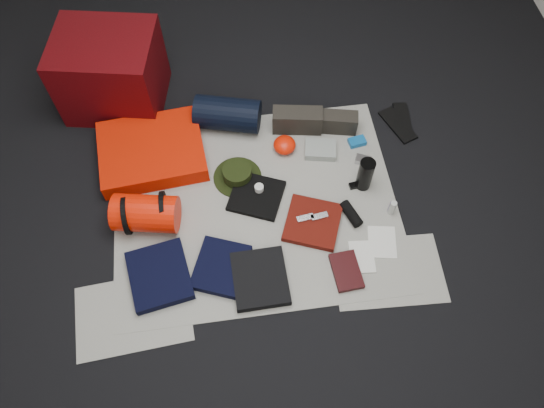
{
  "coord_description": "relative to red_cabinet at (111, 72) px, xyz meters",
  "views": [
    {
      "loc": [
        -0.12,
        -1.52,
        2.62
      ],
      "look_at": [
        0.08,
        -0.06,
        0.1
      ],
      "focal_mm": 35.0,
      "sensor_mm": 36.0,
      "label": 1
    }
  ],
  "objects": [
    {
      "name": "map_booklet",
      "position": [
        1.3,
        -1.32,
        -0.23
      ],
      "size": [
        0.15,
        0.2,
        0.01
      ],
      "primitive_type": "cube",
      "rotation": [
        0.0,
        0.0,
        -0.1
      ],
      "color": "silver",
      "rests_on": "newspaper_mat"
    },
    {
      "name": "water_bottle",
      "position": [
        1.41,
        -0.86,
        -0.13
      ],
      "size": [
        0.11,
        0.11,
        0.22
      ],
      "primitive_type": "cylinder",
      "rotation": [
        0.0,
        0.0,
        0.22
      ],
      "color": "black",
      "rests_on": "newspaper_mat"
    },
    {
      "name": "map_printout",
      "position": [
        1.43,
        -1.24,
        -0.24
      ],
      "size": [
        0.18,
        0.22,
        0.01
      ],
      "primitive_type": "cube",
      "rotation": [
        0.0,
        0.0,
        -0.18
      ],
      "color": "silver",
      "rests_on": "newspaper_mat"
    },
    {
      "name": "red_shirt",
      "position": [
        1.07,
        -1.08,
        -0.22
      ],
      "size": [
        0.38,
        0.38,
        0.04
      ],
      "primitive_type": "cube",
      "rotation": [
        0.0,
        0.0,
        -0.38
      ],
      "color": "#531009",
      "rests_on": "newspaper_mat"
    },
    {
      "name": "speaker",
      "position": [
        1.29,
        -1.06,
        -0.21
      ],
      "size": [
        0.11,
        0.17,
        0.06
      ],
      "primitive_type": "cylinder",
      "rotation": [
        1.57,
        0.0,
        0.35
      ],
      "color": "black",
      "rests_on": "newspaper_mat"
    },
    {
      "name": "flip_flop_right",
      "position": [
        1.72,
        -0.46,
        -0.24
      ],
      "size": [
        0.2,
        0.3,
        0.02
      ],
      "primitive_type": "cube",
      "rotation": [
        0.0,
        0.0,
        0.37
      ],
      "color": "black",
      "rests_on": "floor"
    },
    {
      "name": "hiking_boot_right",
      "position": [
        1.33,
        -0.43,
        -0.17
      ],
      "size": [
        0.27,
        0.15,
        0.13
      ],
      "primitive_type": "cube",
      "rotation": [
        0.0,
        0.0,
        -0.22
      ],
      "color": "#292620",
      "rests_on": "newspaper_mat"
    },
    {
      "name": "newspaper_sheet_front_right",
      "position": [
        1.42,
        -1.41,
        -0.24
      ],
      "size": [
        0.6,
        0.43,
        0.0
      ],
      "primitive_type": "cube",
      "rotation": [
        0.0,
        0.0,
        -0.05
      ],
      "color": "#B2B2A4",
      "rests_on": "floor"
    },
    {
      "name": "stuff_sack",
      "position": [
        0.17,
        -0.94,
        -0.14
      ],
      "size": [
        0.38,
        0.27,
        0.21
      ],
      "primitive_type": "cylinder",
      "rotation": [
        0.0,
        1.57,
        -0.19
      ],
      "color": "red",
      "rests_on": "newspaper_mat"
    },
    {
      "name": "key_cluster",
      "position": [
        0.16,
        -1.39,
        -0.23
      ],
      "size": [
        0.07,
        0.07,
        0.01
      ],
      "primitive_type": "cube",
      "rotation": [
        0.0,
        0.0,
        -0.05
      ],
      "color": "#B7B6BB",
      "rests_on": "newspaper_mat"
    },
    {
      "name": "black_tshirt",
      "position": [
        0.78,
        -0.86,
        -0.22
      ],
      "size": [
        0.37,
        0.36,
        0.03
      ],
      "primitive_type": "cube",
      "rotation": [
        0.0,
        0.0,
        -0.41
      ],
      "color": "black",
      "rests_on": "newspaper_mat"
    },
    {
      "name": "toiletry_clear",
      "position": [
        1.52,
        -1.07,
        -0.19
      ],
      "size": [
        0.04,
        0.04,
        0.11
      ],
      "primitive_type": "cylinder",
      "rotation": [
        0.0,
        0.0,
        0.03
      ],
      "color": "#ADB1AC",
      "rests_on": "newspaper_mat"
    },
    {
      "name": "paperback_book",
      "position": [
        1.2,
        -1.39,
        -0.22
      ],
      "size": [
        0.15,
        0.23,
        0.03
      ],
      "primitive_type": "cube",
      "rotation": [
        0.0,
        0.0,
        0.07
      ],
      "color": "black",
      "rests_on": "newspaper_mat"
    },
    {
      "name": "energy_bar_a",
      "position": [
        1.03,
        -1.06,
        -0.19
      ],
      "size": [
        0.1,
        0.05,
        0.01
      ],
      "primitive_type": "cube",
      "rotation": [
        0.0,
        0.0,
        0.14
      ],
      "color": "#B7B6BB",
      "rests_on": "red_shirt"
    },
    {
      "name": "orange_stuff_sack",
      "position": [
        0.99,
        -0.55,
        -0.19
      ],
      "size": [
        0.17,
        0.17,
        0.09
      ],
      "primitive_type": "ellipsoid",
      "rotation": [
        0.0,
        0.0,
        0.26
      ],
      "color": "red",
      "rests_on": "newspaper_mat"
    },
    {
      "name": "navy_duffel",
      "position": [
        0.67,
        -0.31,
        -0.14
      ],
      "size": [
        0.44,
        0.3,
        0.21
      ],
      "primitive_type": "cylinder",
      "rotation": [
        0.0,
        1.57,
        -0.26
      ],
      "color": "black",
      "rests_on": "newspaper_mat"
    },
    {
      "name": "newspaper_mat",
      "position": [
        0.77,
        -0.91,
        -0.24
      ],
      "size": [
        1.6,
        1.3,
        0.01
      ],
      "primitive_type": "cube",
      "color": "#B2B2A4",
      "rests_on": "floor"
    },
    {
      "name": "red_cabinet",
      "position": [
        0.0,
        0.0,
        0.0
      ],
      "size": [
        0.67,
        0.59,
        0.49
      ],
      "primitive_type": "cube",
      "rotation": [
        0.0,
        0.0,
        -0.2
      ],
      "color": "#480508",
      "rests_on": "floor"
    },
    {
      "name": "sleeping_pad",
      "position": [
        0.2,
        -0.49,
        -0.18
      ],
      "size": [
        0.65,
        0.55,
        0.11
      ],
      "primitive_type": "cube",
      "rotation": [
        0.0,
        0.0,
        0.09
      ],
      "color": "red",
      "rests_on": "newspaper_mat"
    },
    {
      "name": "trousers_navy_b",
      "position": [
        0.54,
        -1.28,
        -0.22
      ],
      "size": [
        0.36,
        0.38,
        0.05
      ],
      "primitive_type": "cube",
      "rotation": [
        0.0,
        0.0,
        -0.38
      ],
      "color": "black",
      "rests_on": "newspaper_mat"
    },
    {
      "name": "sunglasses",
      "position": [
        1.37,
        -0.87,
        -0.23
      ],
      "size": [
        0.1,
        0.05,
        0.02
      ],
      "primitive_type": "cube",
      "rotation": [
        0.0,
        0.0,
        0.13
      ],
      "color": "black",
      "rests_on": "newspaper_mat"
    },
    {
      "name": "sack_strap_left",
      "position": [
        0.07,
        -0.94,
        -0.13
      ],
      "size": [
        0.02,
        0.22,
        0.22
      ],
      "primitive_type": "cylinder",
      "rotation": [
        0.0,
        1.57,
        0.0
      ],
      "color": "black",
      "rests_on": "newspaper_mat"
    },
    {
      "name": "flip_flop_left",
      "position": [
        1.77,
        -0.41,
        -0.24
      ],
      "size": [
        0.12,
        0.25,
        0.01
      ],
      "primitive_type": "cube",
      "rotation": [
        0.0,
        0.0,
        -0.11
      ],
      "color": "black",
      "rests_on": "floor"
    },
    {
      "name": "first_aid_pouch",
      "position": [
        1.2,
        -0.6,
        -0.22
      ],
      "size": [
        0.21,
        0.17,
        0.05
      ],
      "primitive_type": "cube",
      "rotation": [
        0.0,
        0.0,
        -0.2
      ],
      "color": "gray",
      "rests_on": "newspaper_mat"
    },
    {
      "name": "compact_camera",
      "position": [
        1.44,
        -0.7,
        -0.22
      ],
      "size": [
        0.11,
        0.09,
        0.04
      ],
      "primitive_type": "cube",
      "rotation": [
        0.0,
        0.0,
        -0.42
      ],
      "color": "#B7B6BB",
      "rests_on": "newspaper_mat"
    },
    {
      "name": "tape_roll",
      "position": [
        0.8,
        -0.83,
        -0.19
      ],
      "size": [
        0.05,
        0.05,
        0.04
      ],
      "primitive_type": "cylinder",
      "color": "silver",
      "rests_on": "black_tshirt"
    },
    {
      "name": "sack_strap_right",
      "position": [
        0.27,
        -0.94,
        -0.13
      ],
      "size": [
        0.02,
        0.22,
        0.22
      ],
      "primitive_type": "cylinder",
      "rotation": [
        0.0,
        1.57,
        0.0
      ],
      "color": "black",
      "rests_on": "newspaper_mat"
    },
    {
      "name": "cyan_case",
      "position": [
        1.44,
        -0.56,
        -0.22
      ],
      "size": [
        0.11,
        0.08,
        0.03
      ],
      "primitive_type": "cube",
      "rotation": [
        0.0,
        0.0,
        0.16
      ],
      "color": "#0F5898",
      "rests_on": "newspaper_mat"
    },
    {
      "name": "toiletry_purple",
      "position": [
        1.52,
        -1.05,
        -0.2
      ],
      "size": [
        0.03,
        0.03,
        0.08
      ],
      "primitive_type": "cylinder",
      "rotation": [
        0.0,
        0.0,
        -0.07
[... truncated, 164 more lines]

